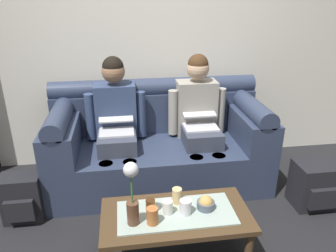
{
  "coord_description": "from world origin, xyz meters",
  "views": [
    {
      "loc": [
        -0.32,
        -1.66,
        1.76
      ],
      "look_at": [
        0.05,
        0.85,
        0.7
      ],
      "focal_mm": 34.87,
      "sensor_mm": 36.0,
      "label": 1
    }
  ],
  "objects_px": {
    "cup_near_left": "(150,205)",
    "backpack_left": "(23,198)",
    "coffee_table": "(176,218)",
    "backpack_right": "(314,185)",
    "couch": "(158,144)",
    "person_right": "(199,115)",
    "cup_far_center": "(168,207)",
    "flower_vase": "(132,194)",
    "cup_far_right": "(177,196)",
    "snack_bowl": "(206,204)",
    "cup_near_right": "(186,207)",
    "person_left": "(116,119)",
    "cup_far_left": "(152,216)"
  },
  "relations": [
    {
      "from": "person_right",
      "to": "cup_far_center",
      "type": "bearing_deg",
      "value": -113.43
    },
    {
      "from": "coffee_table",
      "to": "cup_far_left",
      "type": "height_order",
      "value": "cup_far_left"
    },
    {
      "from": "cup_far_center",
      "to": "cup_far_right",
      "type": "distance_m",
      "value": 0.14
    },
    {
      "from": "coffee_table",
      "to": "cup_near_right",
      "type": "height_order",
      "value": "cup_near_right"
    },
    {
      "from": "flower_vase",
      "to": "couch",
      "type": "bearing_deg",
      "value": 75.08
    },
    {
      "from": "flower_vase",
      "to": "snack_bowl",
      "type": "relative_size",
      "value": 3.61
    },
    {
      "from": "person_left",
      "to": "cup_far_left",
      "type": "bearing_deg",
      "value": -78.94
    },
    {
      "from": "snack_bowl",
      "to": "cup_far_right",
      "type": "bearing_deg",
      "value": 154.41
    },
    {
      "from": "cup_near_left",
      "to": "cup_far_left",
      "type": "bearing_deg",
      "value": -89.7
    },
    {
      "from": "flower_vase",
      "to": "cup_near_left",
      "type": "height_order",
      "value": "flower_vase"
    },
    {
      "from": "flower_vase",
      "to": "backpack_right",
      "type": "distance_m",
      "value": 1.69
    },
    {
      "from": "person_right",
      "to": "cup_far_right",
      "type": "relative_size",
      "value": 10.55
    },
    {
      "from": "flower_vase",
      "to": "snack_bowl",
      "type": "height_order",
      "value": "flower_vase"
    },
    {
      "from": "cup_near_left",
      "to": "backpack_left",
      "type": "xyz_separation_m",
      "value": [
        -1.0,
        0.52,
        -0.2
      ]
    },
    {
      "from": "coffee_table",
      "to": "cup_near_right",
      "type": "xyz_separation_m",
      "value": [
        0.06,
        -0.02,
        0.1
      ]
    },
    {
      "from": "cup_near_right",
      "to": "backpack_right",
      "type": "bearing_deg",
      "value": 18.83
    },
    {
      "from": "person_right",
      "to": "backpack_right",
      "type": "xyz_separation_m",
      "value": [
        0.89,
        -0.63,
        -0.46
      ]
    },
    {
      "from": "cup_far_right",
      "to": "backpack_right",
      "type": "bearing_deg",
      "value": 12.98
    },
    {
      "from": "couch",
      "to": "coffee_table",
      "type": "relative_size",
      "value": 1.97
    },
    {
      "from": "couch",
      "to": "flower_vase",
      "type": "distance_m",
      "value": 1.16
    },
    {
      "from": "flower_vase",
      "to": "cup_far_left",
      "type": "xyz_separation_m",
      "value": [
        0.12,
        -0.02,
        -0.17
      ]
    },
    {
      "from": "coffee_table",
      "to": "cup_near_left",
      "type": "distance_m",
      "value": 0.2
    },
    {
      "from": "person_left",
      "to": "cup_near_left",
      "type": "bearing_deg",
      "value": -77.53
    },
    {
      "from": "coffee_table",
      "to": "cup_far_right",
      "type": "bearing_deg",
      "value": 77.09
    },
    {
      "from": "snack_bowl",
      "to": "cup_far_left",
      "type": "distance_m",
      "value": 0.4
    },
    {
      "from": "person_right",
      "to": "backpack_left",
      "type": "distance_m",
      "value": 1.69
    },
    {
      "from": "couch",
      "to": "flower_vase",
      "type": "bearing_deg",
      "value": -104.92
    },
    {
      "from": "cup_near_left",
      "to": "backpack_right",
      "type": "bearing_deg",
      "value": 13.59
    },
    {
      "from": "person_left",
      "to": "flower_vase",
      "type": "distance_m",
      "value": 1.11
    },
    {
      "from": "couch",
      "to": "snack_bowl",
      "type": "relative_size",
      "value": 16.26
    },
    {
      "from": "couch",
      "to": "cup_far_center",
      "type": "height_order",
      "value": "couch"
    },
    {
      "from": "person_left",
      "to": "backpack_left",
      "type": "bearing_deg",
      "value": -148.89
    },
    {
      "from": "person_left",
      "to": "couch",
      "type": "bearing_deg",
      "value": 0.38
    },
    {
      "from": "cup_near_left",
      "to": "cup_far_right",
      "type": "bearing_deg",
      "value": 17.48
    },
    {
      "from": "backpack_right",
      "to": "backpack_left",
      "type": "height_order",
      "value": "backpack_right"
    },
    {
      "from": "person_right",
      "to": "snack_bowl",
      "type": "distance_m",
      "value": 1.06
    },
    {
      "from": "coffee_table",
      "to": "cup_near_left",
      "type": "xyz_separation_m",
      "value": [
        -0.17,
        0.04,
        0.1
      ]
    },
    {
      "from": "person_right",
      "to": "cup_far_center",
      "type": "distance_m",
      "value": 1.15
    },
    {
      "from": "couch",
      "to": "coffee_table",
      "type": "bearing_deg",
      "value": -90.0
    },
    {
      "from": "person_right",
      "to": "coffee_table",
      "type": "bearing_deg",
      "value": -110.7
    },
    {
      "from": "person_left",
      "to": "backpack_left",
      "type": "relative_size",
      "value": 3.06
    },
    {
      "from": "couch",
      "to": "person_right",
      "type": "relative_size",
      "value": 1.65
    },
    {
      "from": "coffee_table",
      "to": "backpack_right",
      "type": "bearing_deg",
      "value": 17.11
    },
    {
      "from": "coffee_table",
      "to": "cup_far_center",
      "type": "xyz_separation_m",
      "value": [
        -0.06,
        -0.0,
        0.1
      ]
    },
    {
      "from": "flower_vase",
      "to": "cup_near_right",
      "type": "xyz_separation_m",
      "value": [
        0.35,
        0.05,
        -0.17
      ]
    },
    {
      "from": "person_right",
      "to": "cup_far_center",
      "type": "height_order",
      "value": "person_right"
    },
    {
      "from": "person_right",
      "to": "snack_bowl",
      "type": "xyz_separation_m",
      "value": [
        -0.18,
        -1.01,
        -0.26
      ]
    },
    {
      "from": "coffee_table",
      "to": "cup_far_left",
      "type": "relative_size",
      "value": 8.77
    },
    {
      "from": "cup_near_left",
      "to": "cup_far_left",
      "type": "distance_m",
      "value": 0.13
    },
    {
      "from": "backpack_right",
      "to": "cup_far_left",
      "type": "bearing_deg",
      "value": -161.54
    }
  ]
}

